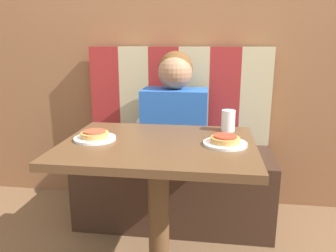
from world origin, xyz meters
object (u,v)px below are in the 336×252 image
Objects in this scene: plate_left at (95,138)px; pizza_right at (225,139)px; person at (175,105)px; drinking_cup at (228,121)px; pizza_left at (95,134)px; plate_right at (225,144)px.

pizza_right is (0.60, 0.00, 0.02)m from plate_left.
drinking_cup is (0.32, -0.41, 0.00)m from person.
drinking_cup reaches higher than pizza_left.
plate_right is at bearing -95.05° from drinking_cup.
person is at bearing 114.59° from plate_right.
person reaches higher than plate_right.
plate_right is at bearing 0.00° from pizza_left.
drinking_cup is (0.62, 0.24, 0.03)m from pizza_left.
person is 5.99× the size of drinking_cup.
plate_left is at bearing -114.59° from person.
plate_right is (0.30, -0.65, -0.05)m from person.
plate_left is 0.60m from pizza_right.
plate_right is at bearing -65.41° from person.
pizza_left is at bearing 180.00° from plate_right.
pizza_left reaches higher than plate_right.
plate_left and plate_right have the same top height.
plate_left is 0.60m from plate_right.
person is at bearing 65.41° from plate_left.
plate_right is 1.50× the size of pizza_right.
plate_right is (0.60, 0.00, 0.00)m from plate_left.
drinking_cup is at bearing -52.04° from person.
person is 5.04× the size of pizza_left.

